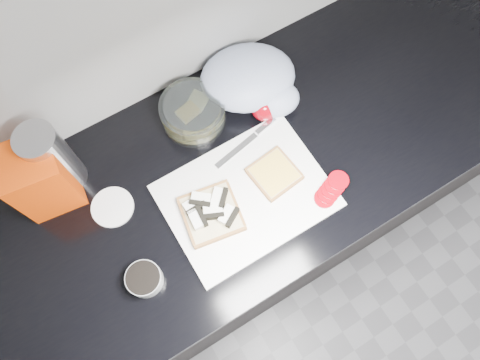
{
  "coord_description": "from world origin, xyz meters",
  "views": [
    {
      "loc": [
        -0.12,
        0.8,
        2.01
      ],
      "look_at": [
        0.09,
        1.15,
        0.95
      ],
      "focal_mm": 35.0,
      "sensor_mm": 36.0,
      "label": 1
    }
  ],
  "objects_px": {
    "steel_canister": "(53,159)",
    "glass_bowl": "(193,113)",
    "cutting_board": "(246,196)",
    "bread_bag": "(41,178)"
  },
  "relations": [
    {
      "from": "cutting_board",
      "to": "steel_canister",
      "type": "relative_size",
      "value": 1.78
    },
    {
      "from": "steel_canister",
      "to": "cutting_board",
      "type": "bearing_deg",
      "value": -38.14
    },
    {
      "from": "cutting_board",
      "to": "steel_canister",
      "type": "xyz_separation_m",
      "value": [
        -0.36,
        0.28,
        0.11
      ]
    },
    {
      "from": "steel_canister",
      "to": "bread_bag",
      "type": "bearing_deg",
      "value": -151.47
    },
    {
      "from": "cutting_board",
      "to": "glass_bowl",
      "type": "bearing_deg",
      "value": 90.95
    },
    {
      "from": "glass_bowl",
      "to": "steel_canister",
      "type": "height_order",
      "value": "steel_canister"
    },
    {
      "from": "bread_bag",
      "to": "steel_canister",
      "type": "xyz_separation_m",
      "value": [
        0.04,
        0.02,
        0.01
      ]
    },
    {
      "from": "bread_bag",
      "to": "steel_canister",
      "type": "bearing_deg",
      "value": 35.88
    },
    {
      "from": "steel_canister",
      "to": "glass_bowl",
      "type": "bearing_deg",
      "value": -3.44
    },
    {
      "from": "glass_bowl",
      "to": "steel_canister",
      "type": "relative_size",
      "value": 0.76
    }
  ]
}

